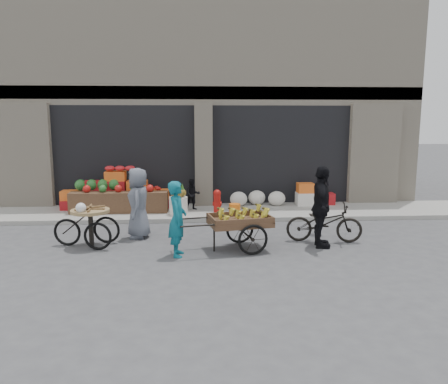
{
  "coord_description": "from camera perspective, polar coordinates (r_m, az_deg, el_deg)",
  "views": [
    {
      "loc": [
        -0.21,
        -8.61,
        2.79
      ],
      "look_at": [
        0.42,
        1.5,
        1.1
      ],
      "focal_mm": 35.0,
      "sensor_mm": 36.0,
      "label": 1
    }
  ],
  "objects": [
    {
      "name": "building",
      "position": [
        16.66,
        -2.89,
        11.46
      ],
      "size": [
        14.0,
        6.45,
        7.0
      ],
      "color": "beige",
      "rests_on": "ground"
    },
    {
      "name": "vendor_woman",
      "position": [
        8.99,
        -6.11,
        -3.5
      ],
      "size": [
        0.38,
        0.57,
        1.56
      ],
      "primitive_type": "imported",
      "rotation": [
        0.0,
        0.0,
        1.56
      ],
      "color": "#0E6071",
      "rests_on": "ground"
    },
    {
      "name": "sidewalk",
      "position": [
        13.01,
        -2.56,
        -2.66
      ],
      "size": [
        18.0,
        2.2,
        0.12
      ],
      "primitive_type": "cube",
      "color": "gray",
      "rests_on": "ground"
    },
    {
      "name": "cyclist",
      "position": [
        9.76,
        12.58,
        -1.94
      ],
      "size": [
        0.61,
        1.11,
        1.8
      ],
      "primitive_type": "imported",
      "rotation": [
        0.0,
        0.0,
        1.4
      ],
      "color": "black",
      "rests_on": "ground"
    },
    {
      "name": "banana_cart",
      "position": [
        9.39,
        1.81,
        -3.59
      ],
      "size": [
        2.33,
        1.3,
        0.92
      ],
      "rotation": [
        0.0,
        0.0,
        0.2
      ],
      "color": "brown",
      "rests_on": "ground"
    },
    {
      "name": "right_bay_goods",
      "position": [
        13.82,
        8.29,
        -0.56
      ],
      "size": [
        3.35,
        0.6,
        0.7
      ],
      "color": "silver",
      "rests_on": "sidewalk"
    },
    {
      "name": "vendor_grey",
      "position": [
        10.51,
        -11.13,
        -1.42
      ],
      "size": [
        0.59,
        0.85,
        1.67
      ],
      "primitive_type": "imported",
      "rotation": [
        0.0,
        0.0,
        -1.5
      ],
      "color": "slate",
      "rests_on": "ground"
    },
    {
      "name": "tricycle_cart",
      "position": [
        10.09,
        -17.06,
        -3.7
      ],
      "size": [
        1.45,
        0.95,
        0.95
      ],
      "rotation": [
        0.0,
        0.0,
        -0.14
      ],
      "color": "#9E7F51",
      "rests_on": "ground"
    },
    {
      "name": "seated_person",
      "position": [
        13.0,
        -4.13,
        -0.32
      ],
      "size": [
        0.51,
        0.43,
        0.93
      ],
      "primitive_type": "imported",
      "rotation": [
        0.0,
        0.0,
        0.17
      ],
      "color": "black",
      "rests_on": "sidewalk"
    },
    {
      "name": "ground",
      "position": [
        9.06,
        -2.09,
        -8.48
      ],
      "size": [
        80.0,
        80.0,
        0.0
      ],
      "primitive_type": "plane",
      "color": "#424244",
      "rests_on": "ground"
    },
    {
      "name": "orange_bucket",
      "position": [
        12.42,
        1.41,
        -2.24
      ],
      "size": [
        0.32,
        0.32,
        0.3
      ],
      "primitive_type": "cylinder",
      "color": "orange",
      "rests_on": "sidewalk"
    },
    {
      "name": "fruit_display",
      "position": [
        13.36,
        -13.31,
        0.09
      ],
      "size": [
        3.1,
        1.12,
        1.24
      ],
      "color": "#A6171B",
      "rests_on": "sidewalk"
    },
    {
      "name": "fire_hydrant",
      "position": [
        12.39,
        -0.91,
        -1.17
      ],
      "size": [
        0.22,
        0.22,
        0.71
      ],
      "color": "#A5140F",
      "rests_on": "sidewalk"
    },
    {
      "name": "pineapple_bin",
      "position": [
        12.46,
        -5.98,
        -1.78
      ],
      "size": [
        0.52,
        0.52,
        0.5
      ],
      "primitive_type": "cylinder",
      "color": "silver",
      "rests_on": "sidewalk"
    },
    {
      "name": "bicycle",
      "position": [
        10.28,
        12.95,
        -3.93
      ],
      "size": [
        1.79,
        0.87,
        0.9
      ],
      "primitive_type": "imported",
      "rotation": [
        0.0,
        0.0,
        1.4
      ],
      "color": "black",
      "rests_on": "ground"
    }
  ]
}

